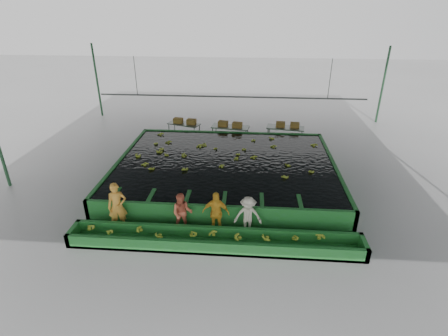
# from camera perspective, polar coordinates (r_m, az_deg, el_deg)

# --- Properties ---
(ground) EXTENTS (80.00, 80.00, 0.00)m
(ground) POSITION_cam_1_polar(r_m,az_deg,el_deg) (15.18, -0.15, -4.22)
(ground) COLOR #949494
(ground) RESTS_ON ground
(shed_roof) EXTENTS (20.00, 22.00, 0.04)m
(shed_roof) POSITION_cam_1_polar(r_m,az_deg,el_deg) (13.41, -0.17, 14.64)
(shed_roof) COLOR slate
(shed_roof) RESTS_ON shed_posts
(shed_posts) EXTENTS (20.00, 22.00, 5.00)m
(shed_posts) POSITION_cam_1_polar(r_m,az_deg,el_deg) (14.10, -0.16, 4.62)
(shed_posts) COLOR #265131
(shed_posts) RESTS_ON ground
(flotation_tank) EXTENTS (10.00, 8.00, 0.90)m
(flotation_tank) POSITION_cam_1_polar(r_m,az_deg,el_deg) (16.29, 0.28, -0.22)
(flotation_tank) COLOR #1E6B28
(flotation_tank) RESTS_ON ground
(tank_water) EXTENTS (9.70, 7.70, 0.00)m
(tank_water) POSITION_cam_1_polar(r_m,az_deg,el_deg) (16.12, 0.28, 1.06)
(tank_water) COLOR black
(tank_water) RESTS_ON flotation_tank
(sorting_trough) EXTENTS (10.00, 1.00, 0.50)m
(sorting_trough) POSITION_cam_1_polar(r_m,az_deg,el_deg) (12.05, -1.56, -11.72)
(sorting_trough) COLOR #1E6B28
(sorting_trough) RESTS_ON ground
(cableway_rail) EXTENTS (0.08, 0.08, 14.00)m
(cableway_rail) POSITION_cam_1_polar(r_m,az_deg,el_deg) (18.71, 1.10, 11.56)
(cableway_rail) COLOR #59605B
(cableway_rail) RESTS_ON shed_roof
(rail_hanger_left) EXTENTS (0.04, 0.04, 2.00)m
(rail_hanger_left) POSITION_cam_1_polar(r_m,az_deg,el_deg) (19.43, -14.24, 14.36)
(rail_hanger_left) COLOR #59605B
(rail_hanger_left) RESTS_ON shed_roof
(rail_hanger_right) EXTENTS (0.04, 0.04, 2.00)m
(rail_hanger_right) POSITION_cam_1_polar(r_m,az_deg,el_deg) (18.88, 16.93, 13.73)
(rail_hanger_right) COLOR #59605B
(rail_hanger_right) RESTS_ON shed_roof
(worker_a) EXTENTS (0.77, 0.63, 1.83)m
(worker_a) POSITION_cam_1_polar(r_m,az_deg,el_deg) (13.13, -17.01, -6.05)
(worker_a) COLOR gold
(worker_a) RESTS_ON ground
(worker_b) EXTENTS (0.78, 0.63, 1.53)m
(worker_b) POSITION_cam_1_polar(r_m,az_deg,el_deg) (12.57, -6.83, -7.30)
(worker_b) COLOR #DB6849
(worker_b) RESTS_ON ground
(worker_c) EXTENTS (0.99, 0.45, 1.65)m
(worker_c) POSITION_cam_1_polar(r_m,az_deg,el_deg) (12.37, -1.36, -7.35)
(worker_c) COLOR gold
(worker_c) RESTS_ON ground
(worker_d) EXTENTS (0.99, 0.59, 1.51)m
(worker_d) POSITION_cam_1_polar(r_m,az_deg,el_deg) (12.36, 3.91, -7.84)
(worker_d) COLOR beige
(worker_d) RESTS_ON ground
(packing_table_left) EXTENTS (2.08, 1.34, 0.88)m
(packing_table_left) POSITION_cam_1_polar(r_m,az_deg,el_deg) (21.49, -6.51, 6.15)
(packing_table_left) COLOR #59605B
(packing_table_left) RESTS_ON ground
(packing_table_mid) EXTENTS (2.26, 1.20, 0.98)m
(packing_table_mid) POSITION_cam_1_polar(r_m,az_deg,el_deg) (20.55, 1.02, 5.53)
(packing_table_mid) COLOR #59605B
(packing_table_mid) RESTS_ON ground
(packing_table_right) EXTENTS (2.23, 1.17, 0.97)m
(packing_table_right) POSITION_cam_1_polar(r_m,az_deg,el_deg) (20.76, 9.90, 5.34)
(packing_table_right) COLOR #59605B
(packing_table_right) RESTS_ON ground
(box_stack_left) EXTENTS (1.42, 0.62, 0.30)m
(box_stack_left) POSITION_cam_1_polar(r_m,az_deg,el_deg) (21.32, -6.40, 7.25)
(box_stack_left) COLOR brown
(box_stack_left) RESTS_ON packing_table_left
(box_stack_mid) EXTENTS (1.43, 0.67, 0.30)m
(box_stack_mid) POSITION_cam_1_polar(r_m,az_deg,el_deg) (20.30, 1.00, 6.74)
(box_stack_mid) COLOR brown
(box_stack_mid) RESTS_ON packing_table_mid
(box_stack_right) EXTENTS (1.35, 0.48, 0.29)m
(box_stack_right) POSITION_cam_1_polar(r_m,az_deg,el_deg) (20.62, 10.31, 6.60)
(box_stack_right) COLOR brown
(box_stack_right) RESTS_ON packing_table_right
(floating_bananas) EXTENTS (8.25, 5.62, 0.11)m
(floating_bananas) POSITION_cam_1_polar(r_m,az_deg,el_deg) (16.85, 0.48, 2.19)
(floating_bananas) COLOR #8DA527
(floating_bananas) RESTS_ON tank_water
(trough_bananas) EXTENTS (9.09, 0.61, 0.12)m
(trough_bananas) POSITION_cam_1_polar(r_m,az_deg,el_deg) (11.96, -1.57, -11.15)
(trough_bananas) COLOR #8DA527
(trough_bananas) RESTS_ON sorting_trough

